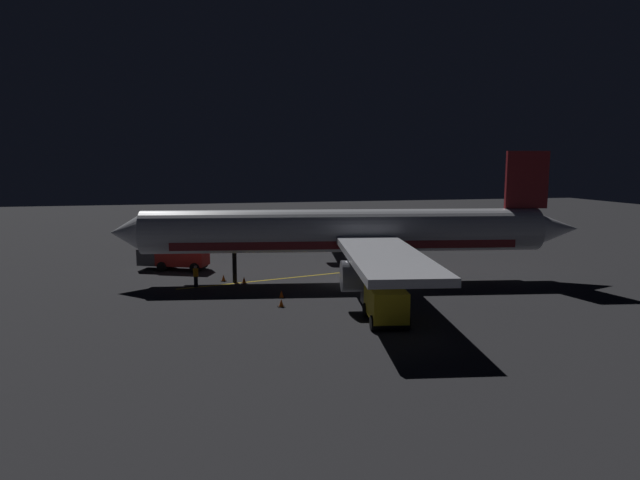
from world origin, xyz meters
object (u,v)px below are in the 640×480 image
traffic_cone_far (244,280)px  traffic_cone_under_wing (224,278)px  baggage_truck (176,257)px  catering_truck (384,302)px  traffic_cone_near_right (281,303)px  ground_crew_worker (196,276)px  traffic_cone_near_left (281,294)px  airliner (351,233)px

traffic_cone_far → traffic_cone_under_wing: bearing=51.5°
baggage_truck → catering_truck: size_ratio=1.07×
baggage_truck → traffic_cone_near_right: (-15.03, -7.45, -0.96)m
ground_crew_worker → traffic_cone_far: ground_crew_worker is taller
catering_truck → traffic_cone_near_left: catering_truck is taller
airliner → traffic_cone_under_wing: 11.27m
ground_crew_worker → traffic_cone_far: size_ratio=3.16×
traffic_cone_far → baggage_truck: bearing=38.0°
traffic_cone_near_left → traffic_cone_under_wing: bearing=30.1°
airliner → baggage_truck: bearing=60.9°
traffic_cone_near_left → ground_crew_worker: bearing=51.2°
baggage_truck → traffic_cone_near_left: size_ratio=11.97×
ground_crew_worker → traffic_cone_near_left: size_ratio=3.16×
baggage_truck → catering_truck: 23.62m
traffic_cone_under_wing → ground_crew_worker: bearing=127.8°
airliner → baggage_truck: (8.01, 14.40, -2.81)m
traffic_cone_under_wing → airliner: bearing=-101.6°
baggage_truck → airliner: bearing=-119.1°
traffic_cone_near_left → traffic_cone_near_right: (-2.52, 0.40, 0.00)m
airliner → baggage_truck: 16.72m
airliner → traffic_cone_far: (0.86, 8.81, -3.77)m
baggage_truck → traffic_cone_far: (-7.15, -5.59, -0.96)m
traffic_cone_under_wing → traffic_cone_near_left: bearing=-149.9°
baggage_truck → catering_truck: (-19.57, -13.22, -0.02)m
catering_truck → traffic_cone_under_wing: 16.54m
ground_crew_worker → traffic_cone_far: bearing=-83.0°
catering_truck → traffic_cone_near_right: bearing=51.8°
baggage_truck → traffic_cone_far: size_ratio=11.97×
catering_truck → traffic_cone_far: catering_truck is taller
traffic_cone_near_left → traffic_cone_under_wing: (6.64, 3.86, 0.00)m
traffic_cone_near_right → traffic_cone_under_wing: bearing=20.7°
traffic_cone_near_right → baggage_truck: bearing=26.4°
ground_crew_worker → traffic_cone_near_right: 9.37m
traffic_cone_near_left → traffic_cone_near_right: 2.55m
traffic_cone_near_left → traffic_cone_far: size_ratio=1.00×
ground_crew_worker → baggage_truck: bearing=13.0°
airliner → traffic_cone_under_wing: (2.13, 10.40, -3.77)m
catering_truck → ground_crew_worker: size_ratio=3.52×
ground_crew_worker → traffic_cone_near_right: size_ratio=3.16×
traffic_cone_near_right → traffic_cone_far: 8.10m
traffic_cone_far → traffic_cone_near_left: bearing=-157.2°
airliner → traffic_cone_near_left: size_ratio=70.78×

